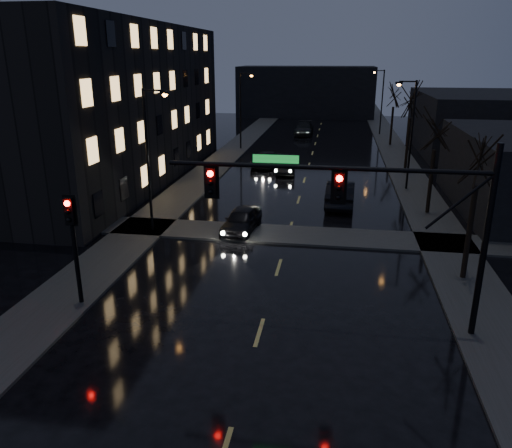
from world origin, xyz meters
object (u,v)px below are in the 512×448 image
at_px(oncoming_car_c, 266,160).
at_px(lead_car, 340,193).
at_px(oncoming_car_b, 286,164).
at_px(oncoming_car_d, 304,128).
at_px(oncoming_car_a, 242,220).

height_order(oncoming_car_c, lead_car, lead_car).
bearing_deg(lead_car, oncoming_car_b, -61.22).
relative_size(oncoming_car_d, lead_car, 1.06).
relative_size(oncoming_car_a, oncoming_car_b, 0.91).
xyz_separation_m(oncoming_car_c, oncoming_car_d, (2.00, 20.17, 0.14)).
relative_size(oncoming_car_b, oncoming_car_d, 0.83).
bearing_deg(oncoming_car_a, oncoming_car_d, 94.79).
height_order(oncoming_car_b, lead_car, lead_car).
distance_m(oncoming_car_a, oncoming_car_c, 17.79).
height_order(oncoming_car_a, oncoming_car_c, oncoming_car_a).
bearing_deg(oncoming_car_c, oncoming_car_b, -41.90).
xyz_separation_m(oncoming_car_c, lead_car, (6.67, -11.50, 0.20)).
distance_m(oncoming_car_b, oncoming_car_d, 22.29).
relative_size(oncoming_car_b, oncoming_car_c, 0.96).
height_order(oncoming_car_b, oncoming_car_d, oncoming_car_d).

